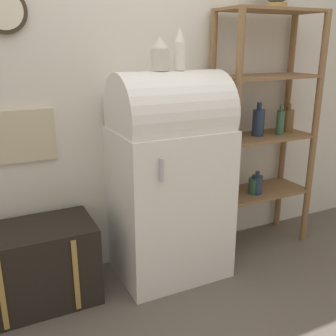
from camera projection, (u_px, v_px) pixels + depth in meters
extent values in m
plane|color=#60564C|center=(187.00, 288.00, 2.64)|extent=(12.00, 12.00, 0.00)
cube|color=silver|center=(150.00, 77.00, 2.73)|extent=(7.00, 0.05, 2.70)
cylinder|color=#382D1E|center=(3.00, 10.00, 2.19)|extent=(0.26, 0.03, 0.26)
cylinder|color=beige|center=(4.00, 10.00, 2.18)|extent=(0.21, 0.01, 0.21)
cube|color=#C6B793|center=(22.00, 136.00, 2.42)|extent=(0.40, 0.02, 0.33)
cube|color=white|center=(170.00, 203.00, 2.71)|extent=(0.74, 0.57, 1.05)
cylinder|color=white|center=(170.00, 113.00, 2.53)|extent=(0.72, 0.54, 0.54)
cylinder|color=#B7B7BC|center=(162.00, 170.00, 2.26)|extent=(0.02, 0.02, 0.14)
cube|color=black|center=(35.00, 266.00, 2.44)|extent=(0.75, 0.43, 0.51)
cube|color=#AD8942|center=(2.00, 294.00, 2.16)|extent=(0.03, 0.01, 0.46)
cube|color=#AD8942|center=(76.00, 276.00, 2.33)|extent=(0.03, 0.01, 0.46)
cylinder|color=olive|center=(235.00, 145.00, 2.72)|extent=(0.05, 0.05, 1.81)
cylinder|color=olive|center=(314.00, 135.00, 3.03)|extent=(0.05, 0.05, 1.81)
cylinder|color=olive|center=(210.00, 136.00, 3.00)|extent=(0.05, 0.05, 1.81)
cylinder|color=olive|center=(285.00, 127.00, 3.30)|extent=(0.05, 0.05, 1.81)
cube|color=olive|center=(258.00, 191.00, 3.15)|extent=(0.77, 0.36, 0.02)
cube|color=olive|center=(263.00, 136.00, 3.01)|extent=(0.77, 0.36, 0.02)
cube|color=olive|center=(267.00, 76.00, 2.88)|extent=(0.77, 0.36, 0.02)
cube|color=olive|center=(272.00, 10.00, 2.74)|extent=(0.77, 0.36, 0.02)
cylinder|color=#23334C|center=(257.00, 185.00, 3.05)|extent=(0.08, 0.08, 0.15)
cylinder|color=#23334C|center=(258.00, 174.00, 3.03)|extent=(0.03, 0.03, 0.04)
cylinder|color=#335B3D|center=(254.00, 186.00, 3.06)|extent=(0.09, 0.09, 0.12)
cylinder|color=#335B3D|center=(255.00, 176.00, 3.04)|extent=(0.04, 0.04, 0.03)
cylinder|color=#335B3D|center=(280.00, 123.00, 3.01)|extent=(0.06, 0.06, 0.18)
cylinder|color=#335B3D|center=(281.00, 108.00, 2.97)|extent=(0.02, 0.02, 0.05)
cylinder|color=brown|center=(287.00, 121.00, 3.11)|extent=(0.10, 0.10, 0.18)
cylinder|color=brown|center=(289.00, 107.00, 3.08)|extent=(0.04, 0.04, 0.04)
cylinder|color=#23334C|center=(258.00, 123.00, 2.97)|extent=(0.09, 0.09, 0.20)
cylinder|color=#23334C|center=(259.00, 106.00, 2.93)|extent=(0.04, 0.04, 0.05)
cylinder|color=#AD8942|center=(276.00, 6.00, 2.76)|extent=(0.15, 0.15, 0.04)
cylinder|color=beige|center=(160.00, 60.00, 2.41)|extent=(0.12, 0.12, 0.13)
cone|color=beige|center=(160.00, 42.00, 2.38)|extent=(0.10, 0.10, 0.07)
cylinder|color=white|center=(180.00, 56.00, 2.44)|extent=(0.07, 0.07, 0.17)
cone|color=white|center=(180.00, 34.00, 2.40)|extent=(0.06, 0.06, 0.09)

